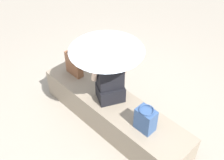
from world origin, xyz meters
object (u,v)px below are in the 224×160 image
(person_seated, at_px, (110,76))
(parasol, at_px, (106,43))
(tote_bag_canvas, at_px, (146,119))
(handbag_black, at_px, (74,64))

(person_seated, height_order, parasol, parasol)
(person_seated, distance_m, tote_bag_canvas, 0.71)
(person_seated, bearing_deg, handbag_black, -178.49)
(person_seated, distance_m, handbag_black, 0.77)
(handbag_black, bearing_deg, tote_bag_canvas, -2.11)
(person_seated, bearing_deg, tote_bag_canvas, -6.11)
(parasol, relative_size, tote_bag_canvas, 3.03)
(parasol, distance_m, handbag_black, 0.97)
(person_seated, xyz_separation_m, tote_bag_canvas, (0.67, -0.07, -0.23))
(person_seated, xyz_separation_m, handbag_black, (-0.74, -0.02, -0.20))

